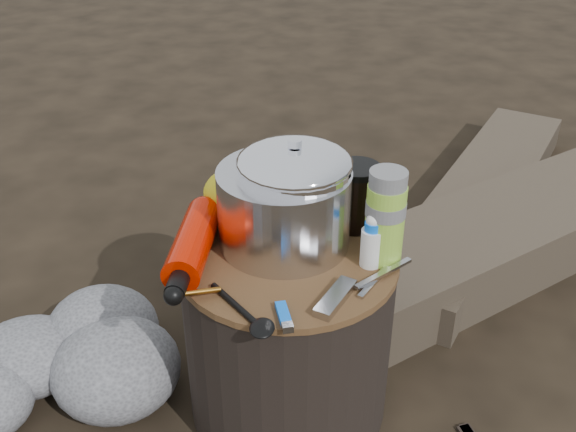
{
  "coord_description": "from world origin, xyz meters",
  "views": [
    {
      "loc": [
        0.04,
        -1.06,
        1.12
      ],
      "look_at": [
        0.0,
        0.0,
        0.48
      ],
      "focal_mm": 41.76,
      "sensor_mm": 36.0,
      "label": 1
    }
  ],
  "objects_px": {
    "log_main": "(565,210)",
    "camping_pot": "(294,196)",
    "travel_mug": "(356,197)",
    "fuel_bottle": "(193,243)",
    "stump": "(288,334)",
    "thermos": "(385,217)"
  },
  "relations": [
    {
      "from": "camping_pot",
      "to": "thermos",
      "type": "bearing_deg",
      "value": -15.64
    },
    {
      "from": "stump",
      "to": "log_main",
      "type": "distance_m",
      "value": 1.1
    },
    {
      "from": "camping_pot",
      "to": "fuel_bottle",
      "type": "height_order",
      "value": "camping_pot"
    },
    {
      "from": "camping_pot",
      "to": "thermos",
      "type": "distance_m",
      "value": 0.18
    },
    {
      "from": "log_main",
      "to": "travel_mug",
      "type": "relative_size",
      "value": 14.57
    },
    {
      "from": "log_main",
      "to": "camping_pot",
      "type": "xyz_separation_m",
      "value": [
        -0.81,
        -0.68,
        0.41
      ]
    },
    {
      "from": "log_main",
      "to": "camping_pot",
      "type": "height_order",
      "value": "camping_pot"
    },
    {
      "from": "thermos",
      "to": "travel_mug",
      "type": "bearing_deg",
      "value": 111.13
    },
    {
      "from": "fuel_bottle",
      "to": "travel_mug",
      "type": "relative_size",
      "value": 2.18
    },
    {
      "from": "stump",
      "to": "camping_pot",
      "type": "distance_m",
      "value": 0.3
    },
    {
      "from": "camping_pot",
      "to": "thermos",
      "type": "height_order",
      "value": "camping_pot"
    },
    {
      "from": "thermos",
      "to": "travel_mug",
      "type": "distance_m",
      "value": 0.13
    },
    {
      "from": "log_main",
      "to": "stump",
      "type": "bearing_deg",
      "value": -83.62
    },
    {
      "from": "travel_mug",
      "to": "log_main",
      "type": "bearing_deg",
      "value": 41.29
    },
    {
      "from": "camping_pot",
      "to": "travel_mug",
      "type": "xyz_separation_m",
      "value": [
        0.12,
        0.07,
        -0.04
      ]
    },
    {
      "from": "travel_mug",
      "to": "camping_pot",
      "type": "bearing_deg",
      "value": -149.69
    },
    {
      "from": "log_main",
      "to": "travel_mug",
      "type": "xyz_separation_m",
      "value": [
        -0.69,
        -0.6,
        0.37
      ]
    },
    {
      "from": "stump",
      "to": "log_main",
      "type": "bearing_deg",
      "value": 41.4
    },
    {
      "from": "log_main",
      "to": "camping_pot",
      "type": "distance_m",
      "value": 1.13
    },
    {
      "from": "stump",
      "to": "fuel_bottle",
      "type": "distance_m",
      "value": 0.29
    },
    {
      "from": "stump",
      "to": "log_main",
      "type": "relative_size",
      "value": 0.22
    },
    {
      "from": "stump",
      "to": "thermos",
      "type": "xyz_separation_m",
      "value": [
        0.18,
        0.0,
        0.29
      ]
    }
  ]
}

